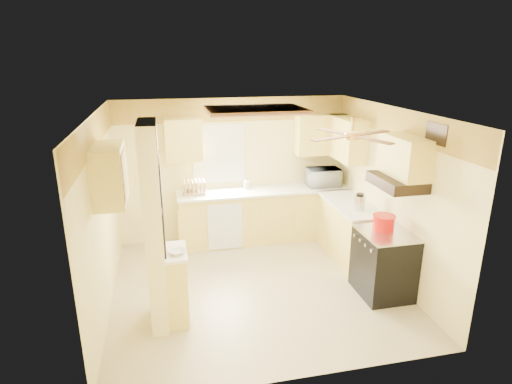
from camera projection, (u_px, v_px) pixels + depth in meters
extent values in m
plane|color=#C4AE87|center=(256.00, 286.00, 6.18)|extent=(4.00, 4.00, 0.00)
plane|color=white|center=(256.00, 112.00, 5.41)|extent=(4.00, 4.00, 0.00)
plane|color=#FEEB9B|center=(233.00, 170.00, 7.56)|extent=(4.00, 0.00, 4.00)
plane|color=#FEEB9B|center=(300.00, 271.00, 4.03)|extent=(4.00, 0.00, 4.00)
plane|color=#FEEB9B|center=(101.00, 216.00, 5.38)|extent=(0.00, 3.80, 3.80)
plane|color=#FEEB9B|center=(391.00, 195.00, 6.20)|extent=(0.00, 3.80, 3.80)
cube|color=#FFD94B|center=(232.00, 110.00, 7.22)|extent=(4.00, 0.02, 0.40)
cube|color=#FEEB9B|center=(154.00, 228.00, 5.00)|extent=(0.20, 0.70, 2.50)
cube|color=#FBE871|center=(177.00, 287.00, 5.29)|extent=(0.25, 0.55, 0.90)
cube|color=white|center=(175.00, 252.00, 5.15)|extent=(0.28, 0.58, 0.04)
cube|color=#FBE871|center=(264.00, 216.00, 7.63)|extent=(3.00, 0.60, 0.90)
cube|color=#FBE871|center=(350.00, 231.00, 6.94)|extent=(0.60, 1.40, 0.90)
cube|color=white|center=(265.00, 191.00, 7.47)|extent=(3.04, 0.64, 0.04)
cube|color=white|center=(352.00, 204.00, 6.80)|extent=(0.64, 1.44, 0.04)
cube|color=white|center=(225.00, 227.00, 7.19)|extent=(0.58, 0.02, 0.80)
cube|color=white|center=(219.00, 154.00, 7.40)|extent=(0.92, 0.02, 1.02)
cube|color=white|center=(219.00, 154.00, 7.40)|extent=(0.80, 0.02, 0.90)
cube|color=#FBE871|center=(183.00, 140.00, 7.04)|extent=(0.60, 0.35, 0.70)
cube|color=#FBE871|center=(321.00, 134.00, 7.53)|extent=(0.90, 0.35, 0.70)
cube|color=#FBE871|center=(347.00, 139.00, 7.14)|extent=(0.35, 1.00, 0.70)
cube|color=#FBE871|center=(109.00, 175.00, 5.00)|extent=(0.35, 0.75, 0.70)
cube|color=#FBE871|center=(405.00, 157.00, 5.44)|extent=(0.35, 0.76, 0.52)
cube|color=black|center=(383.00, 264.00, 5.87)|extent=(0.65, 0.76, 0.90)
cube|color=silver|center=(387.00, 233.00, 5.73)|extent=(0.66, 0.77, 0.02)
cylinder|color=silver|center=(372.00, 251.00, 5.46)|extent=(0.03, 0.05, 0.05)
cylinder|color=silver|center=(366.00, 245.00, 5.62)|extent=(0.03, 0.05, 0.05)
cylinder|color=silver|center=(361.00, 240.00, 5.77)|extent=(0.03, 0.05, 0.05)
cylinder|color=silver|center=(355.00, 235.00, 5.93)|extent=(0.03, 0.05, 0.05)
cube|color=black|center=(397.00, 182.00, 5.52)|extent=(0.50, 0.76, 0.14)
cube|color=black|center=(160.00, 179.00, 4.84)|extent=(0.02, 0.42, 0.57)
cube|color=white|center=(161.00, 179.00, 4.84)|extent=(0.01, 0.37, 0.52)
cube|color=black|center=(164.00, 231.00, 5.04)|extent=(0.02, 0.42, 0.57)
cube|color=yellow|center=(164.00, 231.00, 5.04)|extent=(0.01, 0.37, 0.52)
cube|color=brown|center=(256.00, 110.00, 5.91)|extent=(1.35, 0.95, 0.06)
cube|color=white|center=(256.00, 112.00, 5.91)|extent=(1.15, 0.75, 0.02)
cylinder|color=gold|center=(353.00, 124.00, 4.99)|extent=(0.04, 0.04, 0.16)
cylinder|color=gold|center=(352.00, 136.00, 5.03)|extent=(0.18, 0.18, 0.08)
cube|color=brown|center=(371.00, 133.00, 5.19)|extent=(0.55, 0.28, 0.01)
cube|color=brown|center=(333.00, 132.00, 5.29)|extent=(0.28, 0.55, 0.01)
cube|color=brown|center=(331.00, 138.00, 4.87)|extent=(0.55, 0.28, 0.01)
cube|color=brown|center=(372.00, 140.00, 4.77)|extent=(0.28, 0.55, 0.01)
cube|color=black|center=(436.00, 134.00, 5.04)|extent=(0.02, 0.40, 0.25)
imported|color=white|center=(323.00, 177.00, 7.65)|extent=(0.58, 0.40, 0.32)
imported|color=white|center=(177.00, 252.00, 5.06)|extent=(0.24, 0.24, 0.05)
cylinder|color=red|center=(384.00, 223.00, 5.80)|extent=(0.28, 0.28, 0.18)
cylinder|color=red|center=(384.00, 216.00, 5.77)|extent=(0.31, 0.31, 0.02)
cylinder|color=silver|center=(360.00, 203.00, 6.47)|extent=(0.17, 0.17, 0.22)
cylinder|color=black|center=(360.00, 195.00, 6.43)|extent=(0.11, 0.11, 0.03)
cube|color=tan|center=(195.00, 192.00, 7.26)|extent=(0.41, 0.32, 0.04)
cube|color=tan|center=(185.00, 188.00, 7.20)|extent=(0.02, 0.26, 0.22)
cube|color=tan|center=(189.00, 188.00, 7.21)|extent=(0.02, 0.26, 0.22)
cube|color=tan|center=(193.00, 187.00, 7.22)|extent=(0.02, 0.26, 0.22)
cube|color=tan|center=(196.00, 187.00, 7.24)|extent=(0.02, 0.26, 0.22)
cube|color=tan|center=(200.00, 187.00, 7.25)|extent=(0.02, 0.26, 0.22)
cube|color=tan|center=(204.00, 187.00, 7.26)|extent=(0.02, 0.26, 0.22)
cylinder|color=white|center=(189.00, 188.00, 7.21)|extent=(0.02, 0.22, 0.22)
cylinder|color=white|center=(196.00, 187.00, 7.24)|extent=(0.02, 0.22, 0.22)
cylinder|color=white|center=(247.00, 185.00, 7.51)|extent=(0.10, 0.10, 0.13)
cylinder|color=tan|center=(248.00, 183.00, 7.51)|extent=(0.01, 0.01, 0.21)
cylinder|color=tan|center=(246.00, 182.00, 7.52)|extent=(0.01, 0.01, 0.21)
cylinder|color=tan|center=(246.00, 183.00, 7.50)|extent=(0.01, 0.01, 0.21)
cylinder|color=tan|center=(247.00, 183.00, 7.48)|extent=(0.01, 0.01, 0.21)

